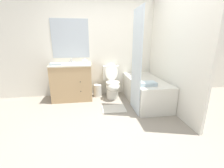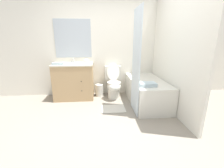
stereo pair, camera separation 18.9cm
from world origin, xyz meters
The scene contains 13 objects.
ground_plane centered at (0.00, 0.00, 0.00)m, with size 14.00×14.00×0.00m, color gray.
wall_back centered at (-0.01, 1.70, 1.25)m, with size 8.00×0.06×2.50m.
wall_right centered at (1.32, 0.84, 1.25)m, with size 0.05×2.67×2.50m.
vanity_cabinet centered at (-0.81, 1.39, 0.45)m, with size 0.97×0.60×0.89m.
sink_faucet centered at (-0.81, 1.59, 0.92)m, with size 0.14×0.12×0.12m.
toilet centered at (0.18, 1.34, 0.38)m, with size 0.42×0.67×0.88m.
bathtub centered at (0.92, 0.91, 0.29)m, with size 0.73×1.51×0.57m.
shower_curtain centered at (0.54, 0.51, 1.01)m, with size 0.01×0.58×2.00m.
wastebasket centered at (-0.18, 1.48, 0.16)m, with size 0.21×0.21×0.31m.
tissue_box centered at (-0.48, 1.36, 0.94)m, with size 0.12×0.14×0.12m.
hand_towel_folded centered at (-1.12, 1.24, 0.91)m, with size 0.26×0.14×0.05m.
bath_towel_folded centered at (0.77, 0.44, 0.60)m, with size 0.33×0.22×0.07m.
bath_mat centered at (0.11, 0.63, 0.01)m, with size 0.51×0.39×0.02m.
Camera 2 is at (-0.18, -2.32, 1.44)m, focal length 24.00 mm.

